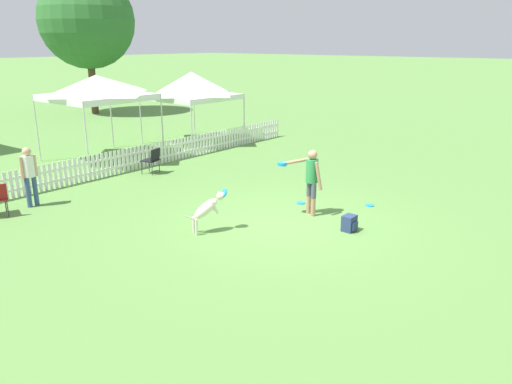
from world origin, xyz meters
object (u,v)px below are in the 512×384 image
at_px(spectator_standing, 29,172).
at_px(frisbee_near_dog, 370,205).
at_px(leaping_dog, 208,207).
at_px(folding_chair_center, 152,159).
at_px(frisbee_near_handler, 301,203).
at_px(backpack_on_grass, 349,223).
at_px(handler_person, 310,175).
at_px(tree_left_grove, 87,21).
at_px(canopy_tent_main, 97,88).
at_px(canopy_tent_secondary, 192,86).

bearing_deg(spectator_standing, frisbee_near_dog, 129.76).
distance_m(leaping_dog, folding_chair_center, 5.36).
distance_m(frisbee_near_handler, backpack_on_grass, 2.09).
height_order(handler_person, frisbee_near_dog, handler_person).
relative_size(handler_person, tree_left_grove, 0.21).
height_order(canopy_tent_main, spectator_standing, canopy_tent_main).
distance_m(canopy_tent_main, canopy_tent_secondary, 4.13).
bearing_deg(canopy_tent_main, frisbee_near_dog, -82.23).
distance_m(leaping_dog, canopy_tent_main, 8.16).
bearing_deg(frisbee_near_dog, canopy_tent_secondary, 72.90).
bearing_deg(folding_chair_center, backpack_on_grass, 70.39).
bearing_deg(tree_left_grove, backpack_on_grass, -109.22).
height_order(leaping_dog, canopy_tent_main, canopy_tent_main).
xyz_separation_m(frisbee_near_handler, canopy_tent_secondary, (3.77, 7.79, 2.23)).
bearing_deg(folding_chair_center, leaping_dog, 47.25).
distance_m(handler_person, spectator_standing, 6.77).
bearing_deg(leaping_dog, spectator_standing, -136.68).
bearing_deg(handler_person, canopy_tent_main, 23.47).
relative_size(backpack_on_grass, spectator_standing, 0.23).
relative_size(frisbee_near_handler, spectator_standing, 0.15).
relative_size(frisbee_near_dog, spectator_standing, 0.15).
height_order(handler_person, folding_chair_center, handler_person).
bearing_deg(canopy_tent_main, spectator_standing, -143.44).
bearing_deg(folding_chair_center, canopy_tent_main, -107.65).
distance_m(frisbee_near_handler, tree_left_grove, 19.78).
bearing_deg(frisbee_near_dog, leaping_dog, 153.97).
bearing_deg(leaping_dog, frisbee_near_dog, 88.92).
bearing_deg(spectator_standing, canopy_tent_secondary, -160.79).
height_order(frisbee_near_handler, folding_chair_center, folding_chair_center).
xyz_separation_m(frisbee_near_dog, canopy_tent_main, (-1.28, 9.39, 2.42)).
height_order(handler_person, tree_left_grove, tree_left_grove).
relative_size(handler_person, canopy_tent_main, 0.52).
distance_m(frisbee_near_dog, canopy_tent_secondary, 9.90).
bearing_deg(handler_person, canopy_tent_secondary, -2.31).
relative_size(frisbee_near_dog, canopy_tent_main, 0.07).
distance_m(folding_chair_center, canopy_tent_secondary, 5.25).
bearing_deg(spectator_standing, folding_chair_center, -176.59).
bearing_deg(folding_chair_center, frisbee_near_dog, 85.80).
bearing_deg(canopy_tent_secondary, spectator_standing, -160.93).
relative_size(frisbee_near_handler, tree_left_grove, 0.03).
distance_m(frisbee_near_dog, backpack_on_grass, 1.89).
relative_size(canopy_tent_main, spectator_standing, 2.01).
xyz_separation_m(leaping_dog, tree_left_grove, (8.95, 17.74, 4.40)).
relative_size(frisbee_near_dog, tree_left_grove, 0.03).
xyz_separation_m(leaping_dog, frisbee_near_dog, (3.79, -1.85, -0.53)).
xyz_separation_m(backpack_on_grass, canopy_tent_secondary, (4.67, 9.67, 2.07)).
distance_m(backpack_on_grass, folding_chair_center, 7.10).
bearing_deg(canopy_tent_secondary, backpack_on_grass, -115.77).
distance_m(frisbee_near_handler, canopy_tent_main, 8.33).
height_order(frisbee_near_dog, backpack_on_grass, backpack_on_grass).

